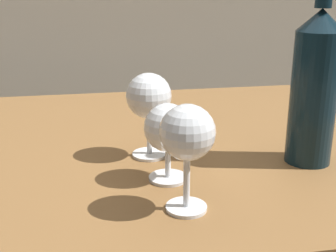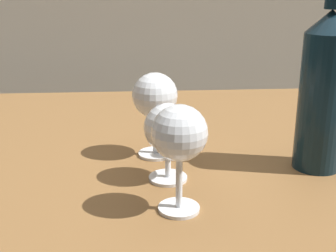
{
  "view_description": "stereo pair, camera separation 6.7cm",
  "coord_description": "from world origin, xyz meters",
  "px_view_note": "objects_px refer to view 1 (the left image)",
  "views": [
    {
      "loc": [
        -0.05,
        -0.8,
        1.01
      ],
      "look_at": [
        0.06,
        -0.17,
        0.8
      ],
      "focal_mm": 47.76,
      "sensor_mm": 36.0,
      "label": 1
    },
    {
      "loc": [
        0.01,
        -0.81,
        1.01
      ],
      "look_at": [
        0.06,
        -0.17,
        0.8
      ],
      "focal_mm": 47.76,
      "sensor_mm": 36.0,
      "label": 2
    }
  ],
  "objects_px": {
    "wine_glass_port": "(149,99)",
    "wine_bottle": "(315,85)",
    "wine_glass_pinot": "(187,136)",
    "wine_glass_rose": "(168,129)"
  },
  "relations": [
    {
      "from": "wine_glass_port",
      "to": "wine_glass_pinot",
      "type": "bearing_deg",
      "value": -83.33
    },
    {
      "from": "wine_glass_pinot",
      "to": "wine_glass_port",
      "type": "bearing_deg",
      "value": 96.67
    },
    {
      "from": "wine_glass_rose",
      "to": "wine_bottle",
      "type": "distance_m",
      "value": 0.25
    },
    {
      "from": "wine_glass_pinot",
      "to": "wine_glass_rose",
      "type": "relative_size",
      "value": 1.21
    },
    {
      "from": "wine_glass_pinot",
      "to": "wine_bottle",
      "type": "height_order",
      "value": "wine_bottle"
    },
    {
      "from": "wine_glass_pinot",
      "to": "wine_bottle",
      "type": "distance_m",
      "value": 0.27
    },
    {
      "from": "wine_glass_port",
      "to": "wine_bottle",
      "type": "height_order",
      "value": "wine_bottle"
    },
    {
      "from": "wine_glass_pinot",
      "to": "wine_glass_port",
      "type": "xyz_separation_m",
      "value": [
        -0.02,
        0.2,
        -0.0
      ]
    },
    {
      "from": "wine_glass_pinot",
      "to": "wine_glass_port",
      "type": "distance_m",
      "value": 0.2
    },
    {
      "from": "wine_glass_port",
      "to": "wine_bottle",
      "type": "xyz_separation_m",
      "value": [
        0.26,
        -0.07,
        0.03
      ]
    }
  ]
}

